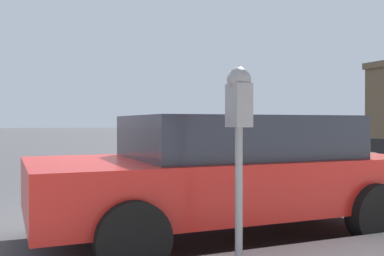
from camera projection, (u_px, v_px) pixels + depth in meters
name	position (u px, v px, depth m)	size (l,w,h in m)	color
ground_plane	(128.00, 221.00, 5.80)	(220.00, 220.00, 0.00)	#424244
parking_meter	(239.00, 114.00, 3.49)	(0.21, 0.19, 1.56)	gray
car_red	(226.00, 171.00, 5.10)	(2.18, 4.23, 1.35)	#B21E19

